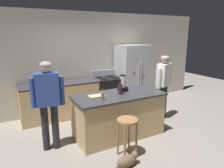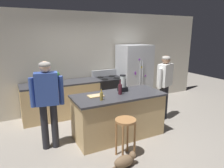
{
  "view_description": "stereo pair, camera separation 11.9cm",
  "coord_description": "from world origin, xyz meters",
  "px_view_note": "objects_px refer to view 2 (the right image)",
  "views": [
    {
      "loc": [
        -2.03,
        -3.44,
        2.13
      ],
      "look_at": [
        0.0,
        0.3,
        1.07
      ],
      "focal_mm": 32.64,
      "sensor_mm": 36.0,
      "label": 1
    },
    {
      "loc": [
        -1.92,
        -3.49,
        2.13
      ],
      "look_at": [
        0.0,
        0.3,
        1.07
      ],
      "focal_mm": 32.64,
      "sensor_mm": 36.0,
      "label": 2
    }
  ],
  "objects_px": {
    "person_by_sink_right": "(165,82)",
    "bottle_vinegar": "(101,96)",
    "person_by_island_left": "(47,97)",
    "bottle_wine": "(120,89)",
    "cutting_board": "(96,96)",
    "chef_knife": "(97,95)",
    "cat": "(125,161)",
    "blender_appliance": "(123,84)",
    "potted_plant": "(56,76)",
    "kitchen_island": "(118,115)",
    "refrigerator": "(134,76)",
    "stove_range": "(108,93)",
    "bar_stool": "(126,128)"
  },
  "relations": [
    {
      "from": "kitchen_island",
      "to": "bar_stool",
      "type": "xyz_separation_m",
      "value": [
        -0.27,
        -0.74,
        0.09
      ]
    },
    {
      "from": "stove_range",
      "to": "person_by_island_left",
      "type": "xyz_separation_m",
      "value": [
        -1.89,
        -1.36,
        0.54
      ]
    },
    {
      "from": "person_by_sink_right",
      "to": "blender_appliance",
      "type": "relative_size",
      "value": 4.49
    },
    {
      "from": "cat",
      "to": "blender_appliance",
      "type": "distance_m",
      "value": 1.61
    },
    {
      "from": "person_by_sink_right",
      "to": "chef_knife",
      "type": "height_order",
      "value": "person_by_sink_right"
    },
    {
      "from": "stove_range",
      "to": "blender_appliance",
      "type": "relative_size",
      "value": 3.05
    },
    {
      "from": "bar_stool",
      "to": "bottle_vinegar",
      "type": "bearing_deg",
      "value": 109.89
    },
    {
      "from": "person_by_sink_right",
      "to": "bottle_vinegar",
      "type": "xyz_separation_m",
      "value": [
        -1.88,
        -0.42,
        0.02
      ]
    },
    {
      "from": "stove_range",
      "to": "bottle_vinegar",
      "type": "xyz_separation_m",
      "value": [
        -0.97,
        -1.71,
        0.53
      ]
    },
    {
      "from": "person_by_sink_right",
      "to": "blender_appliance",
      "type": "bearing_deg",
      "value": -176.61
    },
    {
      "from": "kitchen_island",
      "to": "person_by_island_left",
      "type": "height_order",
      "value": "person_by_island_left"
    },
    {
      "from": "kitchen_island",
      "to": "refrigerator",
      "type": "height_order",
      "value": "refrigerator"
    },
    {
      "from": "blender_appliance",
      "to": "bottle_wine",
      "type": "height_order",
      "value": "blender_appliance"
    },
    {
      "from": "kitchen_island",
      "to": "stove_range",
      "type": "xyz_separation_m",
      "value": [
        0.51,
        1.52,
        0.01
      ]
    },
    {
      "from": "refrigerator",
      "to": "person_by_sink_right",
      "type": "bearing_deg",
      "value": -86.93
    },
    {
      "from": "bottle_wine",
      "to": "bar_stool",
      "type": "bearing_deg",
      "value": -112.02
    },
    {
      "from": "stove_range",
      "to": "chef_knife",
      "type": "xyz_separation_m",
      "value": [
        -0.96,
        -1.44,
        0.47
      ]
    },
    {
      "from": "bottle_vinegar",
      "to": "bar_stool",
      "type": "bearing_deg",
      "value": -70.11
    },
    {
      "from": "refrigerator",
      "to": "stove_range",
      "type": "relative_size",
      "value": 1.65
    },
    {
      "from": "cutting_board",
      "to": "chef_knife",
      "type": "height_order",
      "value": "chef_knife"
    },
    {
      "from": "cat",
      "to": "bar_stool",
      "type": "bearing_deg",
      "value": 59.69
    },
    {
      "from": "cutting_board",
      "to": "potted_plant",
      "type": "bearing_deg",
      "value": 107.55
    },
    {
      "from": "person_by_sink_right",
      "to": "kitchen_island",
      "type": "bearing_deg",
      "value": -170.52
    },
    {
      "from": "kitchen_island",
      "to": "person_by_island_left",
      "type": "distance_m",
      "value": 1.49
    },
    {
      "from": "blender_appliance",
      "to": "chef_knife",
      "type": "distance_m",
      "value": 0.66
    },
    {
      "from": "cat",
      "to": "cutting_board",
      "type": "relative_size",
      "value": 1.73
    },
    {
      "from": "person_by_island_left",
      "to": "cutting_board",
      "type": "distance_m",
      "value": 0.91
    },
    {
      "from": "refrigerator",
      "to": "bottle_wine",
      "type": "distance_m",
      "value": 2.01
    },
    {
      "from": "person_by_island_left",
      "to": "bottle_wine",
      "type": "bearing_deg",
      "value": -6.96
    },
    {
      "from": "bar_stool",
      "to": "refrigerator",
      "type": "bearing_deg",
      "value": 54.25
    },
    {
      "from": "bar_stool",
      "to": "chef_knife",
      "type": "height_order",
      "value": "chef_knife"
    },
    {
      "from": "stove_range",
      "to": "bottle_vinegar",
      "type": "relative_size",
      "value": 4.65
    },
    {
      "from": "bar_stool",
      "to": "bottle_vinegar",
      "type": "distance_m",
      "value": 0.74
    },
    {
      "from": "kitchen_island",
      "to": "bottle_wine",
      "type": "height_order",
      "value": "bottle_wine"
    },
    {
      "from": "person_by_sink_right",
      "to": "cutting_board",
      "type": "relative_size",
      "value": 5.4
    },
    {
      "from": "person_by_sink_right",
      "to": "bottle_vinegar",
      "type": "relative_size",
      "value": 6.86
    },
    {
      "from": "person_by_sink_right",
      "to": "bar_stool",
      "type": "distance_m",
      "value": 1.99
    },
    {
      "from": "person_by_sink_right",
      "to": "bottle_vinegar",
      "type": "distance_m",
      "value": 1.93
    },
    {
      "from": "kitchen_island",
      "to": "person_by_island_left",
      "type": "xyz_separation_m",
      "value": [
        -1.38,
        0.16,
        0.55
      ]
    },
    {
      "from": "person_by_island_left",
      "to": "bottle_wine",
      "type": "xyz_separation_m",
      "value": [
        1.41,
        -0.17,
        0.03
      ]
    },
    {
      "from": "refrigerator",
      "to": "blender_appliance",
      "type": "bearing_deg",
      "value": -130.92
    },
    {
      "from": "bottle_vinegar",
      "to": "chef_knife",
      "type": "xyz_separation_m",
      "value": [
        0.01,
        0.27,
        -0.06
      ]
    },
    {
      "from": "person_by_sink_right",
      "to": "bar_stool",
      "type": "relative_size",
      "value": 2.28
    },
    {
      "from": "potted_plant",
      "to": "person_by_sink_right",
      "type": "bearing_deg",
      "value": -29.22
    },
    {
      "from": "bottle_vinegar",
      "to": "cat",
      "type": "bearing_deg",
      "value": -85.88
    },
    {
      "from": "chef_knife",
      "to": "person_by_island_left",
      "type": "bearing_deg",
      "value": -159.65
    },
    {
      "from": "bottle_wine",
      "to": "cutting_board",
      "type": "bearing_deg",
      "value": 169.37
    },
    {
      "from": "cat",
      "to": "potted_plant",
      "type": "distance_m",
      "value": 2.77
    },
    {
      "from": "refrigerator",
      "to": "potted_plant",
      "type": "bearing_deg",
      "value": 178.74
    },
    {
      "from": "person_by_island_left",
      "to": "potted_plant",
      "type": "distance_m",
      "value": 1.46
    }
  ]
}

